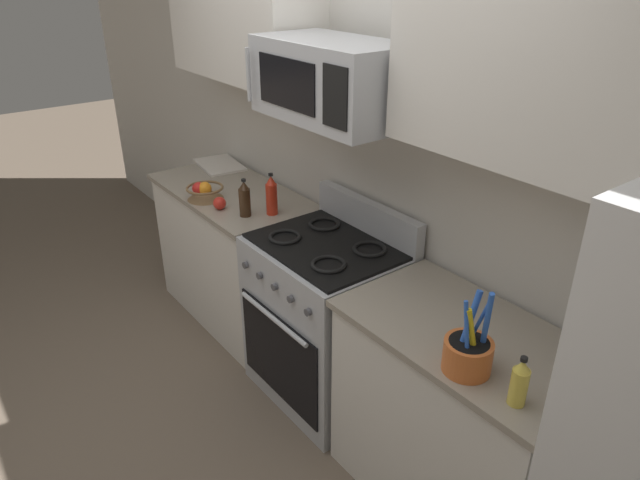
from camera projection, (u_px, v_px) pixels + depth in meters
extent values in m
plane|color=#6B5B4C|center=(220.00, 442.00, 2.93)|extent=(16.00, 16.00, 0.00)
cube|color=beige|center=(385.00, 159.00, 2.92)|extent=(8.00, 0.10, 2.60)
cube|color=silver|center=(235.00, 256.00, 3.80)|extent=(1.14, 0.57, 0.88)
cube|color=gray|center=(230.00, 192.00, 3.60)|extent=(1.18, 0.61, 0.03)
cube|color=#B2B5BA|center=(326.00, 322.00, 3.10)|extent=(0.76, 0.61, 0.91)
cube|color=black|center=(279.00, 357.00, 2.97)|extent=(0.67, 0.01, 0.51)
cylinder|color=#B2B5BA|center=(273.00, 318.00, 2.84)|extent=(0.57, 0.02, 0.02)
cube|color=black|center=(326.00, 246.00, 2.89)|extent=(0.73, 0.55, 0.02)
cube|color=#B2B5BA|center=(368.00, 217.00, 3.00)|extent=(0.76, 0.06, 0.18)
torus|color=black|center=(285.00, 237.00, 2.94)|extent=(0.17, 0.17, 0.02)
torus|color=black|center=(329.00, 264.00, 2.68)|extent=(0.17, 0.17, 0.02)
torus|color=black|center=(324.00, 224.00, 3.08)|extent=(0.17, 0.17, 0.02)
torus|color=black|center=(370.00, 249.00, 2.82)|extent=(0.17, 0.17, 0.02)
cylinder|color=#4C4C51|center=(245.00, 265.00, 2.97)|extent=(0.04, 0.02, 0.04)
cylinder|color=#4C4C51|center=(259.00, 276.00, 2.87)|extent=(0.04, 0.02, 0.04)
cylinder|color=#4C4C51|center=(274.00, 287.00, 2.77)|extent=(0.04, 0.02, 0.04)
cylinder|color=#4C4C51|center=(291.00, 299.00, 2.68)|extent=(0.04, 0.02, 0.04)
cylinder|color=#4C4C51|center=(308.00, 312.00, 2.58)|extent=(0.04, 0.02, 0.04)
cube|color=silver|center=(455.00, 421.00, 2.46)|extent=(0.99, 0.57, 0.88)
cube|color=gray|center=(467.00, 334.00, 2.26)|extent=(1.03, 0.61, 0.03)
cube|color=#B2B5BA|center=(333.00, 80.00, 2.54)|extent=(0.75, 0.40, 0.35)
cube|color=black|center=(286.00, 83.00, 2.48)|extent=(0.41, 0.01, 0.22)
cube|color=black|center=(335.00, 97.00, 2.24)|extent=(0.15, 0.01, 0.24)
cylinder|color=#B2B5BA|center=(248.00, 75.00, 2.66)|extent=(0.02, 0.02, 0.24)
cube|color=silver|center=(241.00, 17.00, 3.23)|extent=(1.17, 0.34, 0.68)
cube|color=silver|center=(535.00, 62.00, 1.88)|extent=(1.02, 0.34, 0.68)
cylinder|color=#D1662D|center=(467.00, 356.00, 2.01)|extent=(0.17, 0.17, 0.12)
cylinder|color=black|center=(468.00, 354.00, 2.01)|extent=(0.14, 0.14, 0.10)
cylinder|color=yellow|center=(472.00, 338.00, 1.96)|extent=(0.04, 0.07, 0.25)
cylinder|color=blue|center=(467.00, 337.00, 1.94)|extent=(0.05, 0.03, 0.28)
cylinder|color=blue|center=(477.00, 327.00, 1.98)|extent=(0.09, 0.02, 0.28)
cylinder|color=blue|center=(467.00, 328.00, 1.98)|extent=(0.03, 0.10, 0.29)
cylinder|color=blue|center=(485.00, 328.00, 1.95)|extent=(0.06, 0.06, 0.32)
cone|color=brown|center=(205.00, 193.00, 3.45)|extent=(0.22, 0.22, 0.07)
torus|color=brown|center=(205.00, 188.00, 3.43)|extent=(0.22, 0.22, 0.02)
sphere|color=red|center=(199.00, 188.00, 3.44)|extent=(0.08, 0.08, 0.08)
sphere|color=orange|center=(205.00, 189.00, 3.43)|extent=(0.08, 0.08, 0.08)
sphere|color=red|center=(220.00, 203.00, 3.30)|extent=(0.08, 0.08, 0.08)
cube|color=silver|center=(220.00, 165.00, 3.99)|extent=(0.42, 0.31, 0.02)
cylinder|color=red|center=(272.00, 199.00, 3.22)|extent=(0.07, 0.07, 0.18)
cone|color=red|center=(271.00, 180.00, 3.17)|extent=(0.06, 0.06, 0.05)
cylinder|color=black|center=(271.00, 175.00, 3.16)|extent=(0.03, 0.03, 0.01)
cylinder|color=#382314|center=(245.00, 202.00, 3.20)|extent=(0.07, 0.07, 0.16)
cone|color=#382314|center=(244.00, 185.00, 3.16)|extent=(0.06, 0.06, 0.05)
cylinder|color=black|center=(243.00, 180.00, 3.14)|extent=(0.03, 0.03, 0.01)
cylinder|color=gold|center=(519.00, 387.00, 1.86)|extent=(0.06, 0.06, 0.14)
cone|color=gold|center=(523.00, 366.00, 1.82)|extent=(0.05, 0.05, 0.04)
cylinder|color=black|center=(524.00, 359.00, 1.81)|extent=(0.02, 0.02, 0.01)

